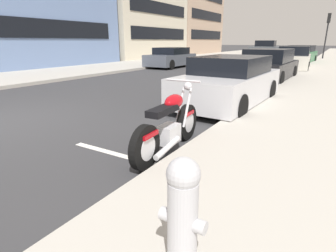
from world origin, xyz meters
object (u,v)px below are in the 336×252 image
Objects in this scene: parked_motorcycle at (169,127)px; traffic_signal_near_corner at (328,26)px; parked_car_behind_motorcycle at (269,66)px; parked_car_at_intersection at (294,59)px; car_opposite_curb at (171,58)px; parked_car_near_corner at (230,82)px; parked_car_far_down_curb at (301,55)px; crossing_truck at (272,49)px; fire_hydrant at (183,210)px.

traffic_signal_near_corner is at bearing -4.99° from parked_motorcycle.
parked_car_at_intersection is (5.97, -0.27, 0.00)m from parked_car_behind_motorcycle.
parked_car_behind_motorcycle is 1.09× the size of traffic_signal_near_corner.
parked_car_near_corner is at bearing 39.07° from car_opposite_curb.
parked_car_far_down_curb is at bearing 2.83° from parked_car_near_corner.
traffic_signal_near_corner is at bearing 146.24° from crossing_truck.
parked_car_far_down_curb reaches higher than parked_motorcycle.
traffic_signal_near_corner is (-3.31, -5.39, 2.22)m from crossing_truck.
parked_car_behind_motorcycle is 11.75m from fire_hydrant.
car_opposite_curb is 1.02× the size of traffic_signal_near_corner.
parked_car_far_down_curb is 1.16× the size of car_opposite_curb.
parked_car_near_corner reaches higher than car_opposite_curb.
parked_car_far_down_curb is 6.23m from traffic_signal_near_corner.
parked_car_near_corner is at bearing -176.34° from parked_car_behind_motorcycle.
parked_car_far_down_curb is (17.94, 0.14, 0.03)m from parked_car_near_corner.
parked_car_at_intersection is at bearing 108.46° from car_opposite_curb.
crossing_truck is at bearing 5.23° from parked_motorcycle.
parked_car_far_down_curb is at bearing -1.88° from parked_motorcycle.
car_opposite_curb is (-17.59, 3.22, -0.22)m from crossing_truck.
traffic_signal_near_corner is (23.53, -1.22, 2.43)m from parked_car_near_corner.
parked_motorcycle is 27.46m from traffic_signal_near_corner.
parked_car_at_intersection reaches higher than parked_car_near_corner.
fire_hydrant is at bearing 31.42° from car_opposite_curb.
parked_car_at_intersection is at bearing 103.62° from crossing_truck.
parked_motorcycle is 0.37× the size of crossing_truck.
crossing_truck reaches higher than car_opposite_curb.
car_opposite_curb is (-2.45, 7.52, -0.04)m from parked_car_at_intersection.
parked_car_behind_motorcycle reaches higher than fire_hydrant.
fire_hydrant is (-11.61, -1.85, -0.08)m from parked_car_behind_motorcycle.
fire_hydrant is at bearing -178.59° from parked_car_at_intersection.
crossing_truck is at bearing 11.21° from parked_car_near_corner.
parked_motorcycle is 2.39× the size of fire_hydrant.
parked_car_at_intersection reaches higher than car_opposite_curb.
traffic_signal_near_corner reaches higher than car_opposite_curb.
parked_car_near_corner is 1.02× the size of traffic_signal_near_corner.
parked_car_far_down_curb reaches higher than car_opposite_curb.
crossing_truck is (15.14, 4.30, 0.18)m from parked_car_at_intersection.
parked_motorcycle is at bearing 178.14° from traffic_signal_near_corner.
parked_motorcycle is 0.43× the size of parked_car_far_down_curb.
parked_car_near_corner reaches higher than parked_motorcycle.
parked_motorcycle is at bearing 177.07° from parked_car_at_intersection.
parked_car_near_corner is 17.94m from parked_car_far_down_curb.
car_opposite_curb is 4.82× the size of fire_hydrant.
parked_motorcycle is at bearing 96.15° from crossing_truck.
parked_motorcycle reaches higher than fire_hydrant.
parked_car_at_intersection is at bearing 5.12° from fire_hydrant.
parked_car_far_down_curb is at bearing 112.14° from crossing_truck.
parked_car_behind_motorcycle reaches higher than car_opposite_curb.
parked_motorcycle is 0.46× the size of parked_car_at_intersection.
traffic_signal_near_corner is (17.80, -1.37, 2.41)m from parked_car_behind_motorcycle.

